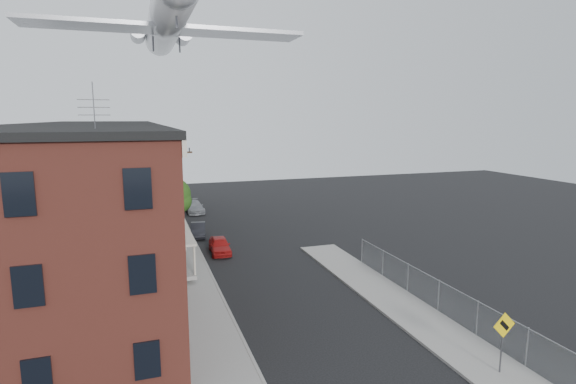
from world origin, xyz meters
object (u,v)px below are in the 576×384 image
airplane (166,22)px  car_far (194,207)px  street_tree (175,196)px  car_near (220,245)px  car_mid (198,230)px  warning_sign (503,333)px  utility_pole (181,203)px

airplane → car_far: bearing=73.4°
street_tree → car_near: (2.71, -7.96, -2.79)m
car_mid → car_near: bearing=-72.8°
car_near → car_far: (-0.01, 16.50, 0.01)m
warning_sign → car_mid: bearing=108.8°
car_near → car_far: car_far is taller
street_tree → car_far: bearing=72.5°
street_tree → airplane: airplane is taller
utility_pole → car_near: bearing=32.9°
car_mid → airplane: airplane is taller
utility_pole → car_mid: bearing=75.0°
car_mid → street_tree: bearing=136.3°
car_near → car_far: 16.50m
street_tree → airplane: 15.41m
car_near → car_mid: car_near is taller
warning_sign → utility_pole: size_ratio=0.31×
warning_sign → utility_pole: bearing=120.5°
car_mid → airplane: size_ratio=0.15×
car_near → street_tree: bearing=111.7°
warning_sign → car_far: bearing=102.3°
street_tree → car_far: size_ratio=1.13×
warning_sign → street_tree: size_ratio=0.54×
car_mid → warning_sign: bearing=-63.5°
utility_pole → airplane: 16.47m
car_far → airplane: 20.91m
car_near → car_far: size_ratio=0.83×
car_far → warning_sign: bearing=-80.1°
warning_sign → car_near: warning_sign is taller
warning_sign → street_tree: (-10.87, 28.95, 1.57)m
utility_pole → car_far: bearing=80.7°
warning_sign → airplane: airplane is taller
utility_pole → airplane: size_ratio=0.36×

